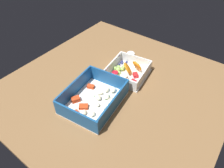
% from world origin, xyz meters
% --- Properties ---
extents(table_surface, '(0.80, 0.80, 0.02)m').
position_xyz_m(table_surface, '(0.00, 0.00, 0.01)').
color(table_surface, brown).
rests_on(table_surface, ground).
extents(pasta_container, '(0.23, 0.19, 0.07)m').
position_xyz_m(pasta_container, '(-0.11, 0.01, 0.04)').
color(pasta_container, white).
rests_on(pasta_container, table_surface).
extents(fruit_bowl, '(0.17, 0.17, 0.06)m').
position_xyz_m(fruit_bowl, '(0.09, 0.01, 0.04)').
color(fruit_bowl, white).
rests_on(fruit_bowl, table_surface).
extents(paper_cup_liner, '(0.03, 0.03, 0.02)m').
position_xyz_m(paper_cup_liner, '(0.20, 0.07, 0.03)').
color(paper_cup_liner, white).
rests_on(paper_cup_liner, table_surface).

